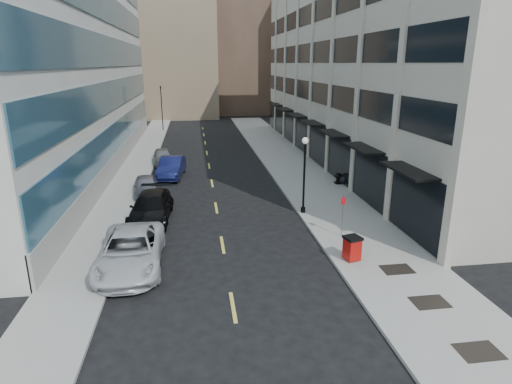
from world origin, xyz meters
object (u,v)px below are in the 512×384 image
object	(u,v)px
car_black_pickup	(151,208)
car_grey_sedan	(163,156)
traffic_signal	(161,89)
car_silver_sedan	(146,186)
car_white_van	(131,251)
car_blue_sedan	(172,167)
sign_post	(343,210)
lamppost	(304,168)
trash_bin	(352,247)
urn_planter	(338,177)

from	to	relation	value
car_black_pickup	car_grey_sedan	world-z (taller)	car_black_pickup
car_grey_sedan	traffic_signal	bearing A→B (deg)	88.44
car_silver_sedan	car_grey_sedan	xyz separation A→B (m)	(0.52, 9.99, 0.02)
car_white_van	traffic_signal	bearing A→B (deg)	90.91
traffic_signal	car_silver_sedan	world-z (taller)	traffic_signal
car_blue_sedan	sign_post	bearing A→B (deg)	-49.71
car_blue_sedan	lamppost	world-z (taller)	lamppost
trash_bin	sign_post	size ratio (longest dim) A/B	0.51
car_silver_sedan	car_grey_sedan	bearing A→B (deg)	80.52
car_silver_sedan	lamppost	bearing A→B (deg)	-35.20
car_blue_sedan	traffic_signal	bearing A→B (deg)	101.92
car_silver_sedan	car_grey_sedan	distance (m)	10.00
trash_bin	lamppost	distance (m)	7.25
car_black_pickup	lamppost	distance (m)	9.51
car_silver_sedan	lamppost	distance (m)	11.69
car_grey_sedan	urn_planter	world-z (taller)	car_grey_sedan
car_white_van	car_black_pickup	xyz separation A→B (m)	(0.37, 6.20, -0.03)
sign_post	traffic_signal	bearing A→B (deg)	83.60
traffic_signal	trash_bin	world-z (taller)	traffic_signal
car_silver_sedan	car_white_van	bearing A→B (deg)	-94.33
trash_bin	sign_post	xyz separation A→B (m)	(0.50, 2.86, 0.87)
car_black_pickup	car_silver_sedan	bearing A→B (deg)	102.12
car_white_van	car_silver_sedan	xyz separation A→B (m)	(-0.44, 11.43, -0.14)
sign_post	urn_planter	bearing A→B (deg)	49.47
traffic_signal	urn_planter	distance (m)	33.98
car_white_van	lamppost	world-z (taller)	lamppost
car_blue_sedan	lamppost	xyz separation A→B (m)	(8.50, -10.48, 2.15)
trash_bin	urn_planter	world-z (taller)	trash_bin
car_white_van	car_black_pickup	world-z (taller)	car_white_van
car_white_van	car_silver_sedan	world-z (taller)	car_white_van
trash_bin	traffic_signal	bearing A→B (deg)	89.53
car_grey_sedan	lamppost	xyz separation A→B (m)	(9.55, -15.49, 2.26)
car_black_pickup	lamppost	xyz separation A→B (m)	(9.26, -0.27, 2.17)
urn_planter	car_silver_sedan	bearing A→B (deg)	-177.79
car_black_pickup	trash_bin	bearing A→B (deg)	-32.63
lamppost	urn_planter	world-z (taller)	lamppost
car_white_van	lamppost	bearing A→B (deg)	30.93
car_grey_sedan	urn_planter	distance (m)	16.75
car_blue_sedan	car_grey_sedan	distance (m)	5.13
sign_post	urn_planter	size ratio (longest dim) A/B	2.75
car_white_van	trash_bin	bearing A→B (deg)	-6.04
lamppost	sign_post	bearing A→B (deg)	-74.71
urn_planter	sign_post	bearing A→B (deg)	-107.61
car_white_van	urn_planter	xyz separation A→B (m)	(13.93, 11.99, -0.18)
car_black_pickup	traffic_signal	bearing A→B (deg)	95.81
car_white_van	urn_planter	world-z (taller)	car_white_van
lamppost	urn_planter	bearing A→B (deg)	54.64
car_white_van	urn_planter	size ratio (longest dim) A/B	7.20
car_blue_sedan	car_silver_sedan	bearing A→B (deg)	-100.67
car_silver_sedan	urn_planter	distance (m)	14.37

